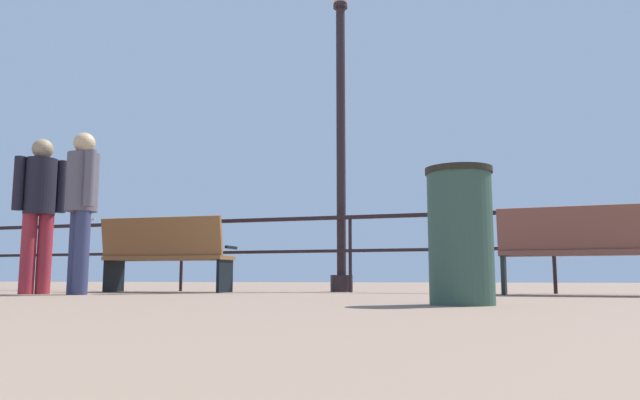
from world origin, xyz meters
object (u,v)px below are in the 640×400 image
(seagull_on_rail, at_px, (84,219))
(person_at_railing, at_px, (82,200))
(lamppost_center, at_px, (341,111))
(trash_bin, at_px, (460,235))
(bench_near_left, at_px, (165,252))
(bench_near_right, at_px, (586,245))
(person_by_bench, at_px, (39,204))

(seagull_on_rail, bearing_deg, person_at_railing, -51.77)
(lamppost_center, bearing_deg, trash_bin, -63.46)
(bench_near_left, relative_size, trash_bin, 1.84)
(bench_near_right, height_order, trash_bin, bench_near_right)
(lamppost_center, relative_size, trash_bin, 4.84)
(trash_bin, bearing_deg, bench_near_left, 145.53)
(lamppost_center, xyz_separation_m, person_at_railing, (-2.36, -2.25, -1.43))
(person_by_bench, relative_size, seagull_on_rail, 4.89)
(person_at_railing, bearing_deg, lamppost_center, 43.70)
(trash_bin, bearing_deg, seagull_on_rail, 149.39)
(bench_near_right, xyz_separation_m, seagull_on_rail, (-6.85, 0.73, 0.55))
(bench_near_left, xyz_separation_m, lamppost_center, (2.08, 0.97, 1.94))
(lamppost_center, distance_m, trash_bin, 4.53)
(person_by_bench, height_order, seagull_on_rail, person_by_bench)
(trash_bin, bearing_deg, person_at_railing, 161.59)
(person_at_railing, xyz_separation_m, trash_bin, (4.18, -1.39, -0.57))
(person_by_bench, bearing_deg, lamppost_center, 36.39)
(bench_near_left, height_order, bench_near_right, bench_near_left)
(bench_near_left, height_order, seagull_on_rail, seagull_on_rail)
(bench_near_right, distance_m, seagull_on_rail, 6.91)
(lamppost_center, relative_size, person_at_railing, 2.47)
(bench_near_left, distance_m, person_at_railing, 1.41)
(bench_near_left, bearing_deg, trash_bin, -34.47)
(lamppost_center, xyz_separation_m, trash_bin, (1.82, -3.64, -2.00))
(person_by_bench, xyz_separation_m, seagull_on_rail, (-0.97, 1.97, 0.04))
(person_by_bench, bearing_deg, person_at_railing, -5.27)
(person_by_bench, bearing_deg, trash_bin, -16.78)
(bench_near_right, distance_m, person_by_bench, 6.03)
(bench_near_right, xyz_separation_m, person_at_railing, (-5.26, -1.29, 0.51))
(person_by_bench, distance_m, person_at_railing, 0.62)
(person_by_bench, height_order, trash_bin, person_by_bench)
(bench_near_left, height_order, lamppost_center, lamppost_center)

